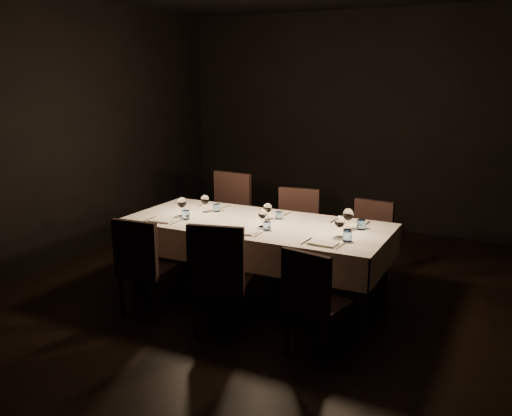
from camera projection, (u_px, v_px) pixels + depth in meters
The scene contains 14 objects.
room at pixel (256, 145), 4.99m from camera, with size 5.01×6.01×3.01m.
dining_table at pixel (256, 230), 5.18m from camera, with size 2.52×1.12×0.76m.
chair_near_left at pixel (143, 262), 4.82m from camera, with size 0.47×0.47×0.91m.
place_setting_near_left at pixel (177, 211), 5.29m from camera, with size 0.35×0.41×0.19m.
chair_near_center at pixel (220, 273), 4.45m from camera, with size 0.57×0.57×0.97m.
place_setting_near_center at pixel (258, 222), 4.90m from camera, with size 0.31×0.40×0.17m.
chair_near_right at pixel (312, 297), 4.11m from camera, with size 0.49×0.49×0.87m.
place_setting_near_right at pixel (337, 231), 4.58m from camera, with size 0.35×0.41×0.19m.
chair_far_left at pixel (226, 214), 6.30m from camera, with size 0.53×0.53×1.03m.
place_setting_far_left at pixel (211, 203), 5.62m from camera, with size 0.33×0.40×0.18m.
chair_far_center at pixel (296, 228), 5.85m from camera, with size 0.50×0.50×0.94m.
place_setting_far_center at pixel (272, 211), 5.31m from camera, with size 0.31×0.39×0.17m.
chair_far_right at pixel (369, 239), 5.57m from camera, with size 0.47×0.47×0.88m.
place_setting_far_right at pixel (352, 219), 4.96m from camera, with size 0.36×0.42×0.20m.
Camera 1 is at (2.24, -4.46, 2.11)m, focal length 38.00 mm.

